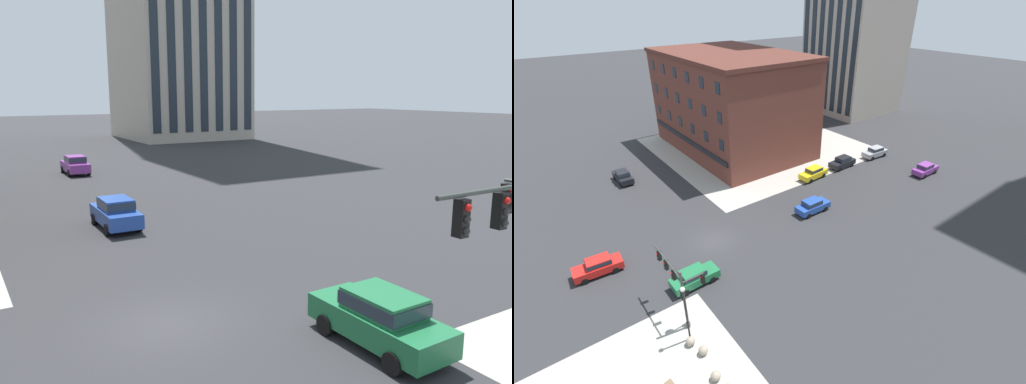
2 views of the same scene
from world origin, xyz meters
The scene contains 4 objects.
ground_plane centered at (0.00, 0.00, 0.00)m, with size 320.00×320.00×0.00m, color #2D2D30.
car_main_northbound_near centered at (4.53, 33.16, 0.92)m, with size 1.90×4.40×1.68m.
car_main_northbound_far centered at (4.77, -4.60, 0.92)m, with size 1.95×4.43×1.68m.
car_cross_eastbound centered at (2.15, 12.60, 0.92)m, with size 1.94×4.42×1.68m.
Camera 1 is at (-5.56, -14.71, 7.30)m, focal length 36.43 mm.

